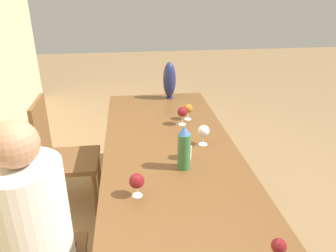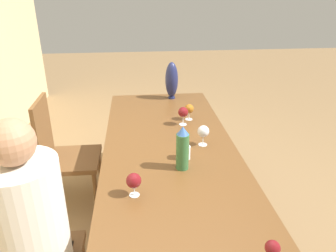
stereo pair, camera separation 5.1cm
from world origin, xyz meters
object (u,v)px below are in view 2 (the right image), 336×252
at_px(wine_glass_0, 272,249).
at_px(wine_glass_4, 183,112).
at_px(person_near, 33,229).
at_px(wine_glass_3, 203,132).
at_px(chair_far, 62,152).
at_px(wine_glass_2, 189,109).
at_px(vase, 172,80).
at_px(wine_glass_1, 134,181).
at_px(water_bottle, 182,148).
at_px(water_tumbler, 185,152).

bearing_deg(wine_glass_0, wine_glass_4, 5.90).
bearing_deg(wine_glass_0, person_near, 69.13).
bearing_deg(person_near, wine_glass_3, -55.34).
bearing_deg(chair_far, wine_glass_2, -87.89).
bearing_deg(vase, wine_glass_4, -178.10).
relative_size(vase, wine_glass_4, 2.40).
distance_m(wine_glass_3, chair_far, 1.20).
distance_m(wine_glass_1, wine_glass_4, 0.99).
height_order(vase, wine_glass_1, vase).
xyz_separation_m(wine_glass_1, wine_glass_2, (1.00, -0.46, 0.00)).
bearing_deg(water_bottle, wine_glass_2, -12.09).
distance_m(vase, wine_glass_4, 0.64).
distance_m(water_tumbler, wine_glass_4, 0.54).
xyz_separation_m(wine_glass_0, chair_far, (1.50, 1.14, -0.33)).
bearing_deg(water_tumbler, wine_glass_4, -6.74).
relative_size(wine_glass_4, person_near, 0.12).
xyz_separation_m(water_bottle, chair_far, (0.71, 0.89, -0.37)).
bearing_deg(vase, water_bottle, 176.61).
bearing_deg(chair_far, water_tumbler, -122.86).
height_order(water_bottle, person_near, person_near).
distance_m(wine_glass_3, person_near, 1.21).
xyz_separation_m(wine_glass_0, wine_glass_4, (1.44, 0.15, 0.01)).
bearing_deg(wine_glass_1, person_near, 105.53).
xyz_separation_m(wine_glass_0, wine_glass_3, (1.08, 0.06, 0.01)).
xyz_separation_m(wine_glass_1, wine_glass_3, (0.54, -0.48, 0.01)).
bearing_deg(wine_glass_0, water_bottle, 17.37).
bearing_deg(chair_far, wine_glass_1, -148.31).
height_order(water_tumbler, wine_glass_2, wine_glass_2).
relative_size(chair_far, person_near, 0.76).
height_order(water_tumbler, wine_glass_3, wine_glass_3).
bearing_deg(wine_glass_4, wine_glass_1, 156.50).
height_order(wine_glass_3, person_near, person_near).
height_order(wine_glass_1, wine_glass_4, wine_glass_4).
relative_size(water_tumbler, chair_far, 0.09).
height_order(water_bottle, water_tumbler, water_bottle).
xyz_separation_m(vase, wine_glass_1, (-1.54, 0.37, -0.09)).
xyz_separation_m(wine_glass_3, wine_glass_4, (0.36, 0.09, 0.00)).
xyz_separation_m(water_bottle, vase, (1.29, -0.08, 0.05)).
distance_m(wine_glass_1, chair_far, 1.18).
xyz_separation_m(water_tumbler, wine_glass_4, (0.54, -0.06, 0.06)).
relative_size(water_bottle, water_tumbler, 3.22).
height_order(wine_glass_3, wine_glass_4, wine_glass_4).
distance_m(wine_glass_3, wine_glass_4, 0.37).
relative_size(water_bottle, wine_glass_0, 2.11).
xyz_separation_m(wine_glass_0, wine_glass_2, (1.54, 0.09, -0.00)).
height_order(water_tumbler, wine_glass_4, wine_glass_4).
relative_size(water_bottle, vase, 0.79).
bearing_deg(person_near, water_tumbler, -58.72).
xyz_separation_m(water_tumbler, person_near, (-0.51, 0.84, -0.11)).
bearing_deg(person_near, wine_glass_0, -110.87).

